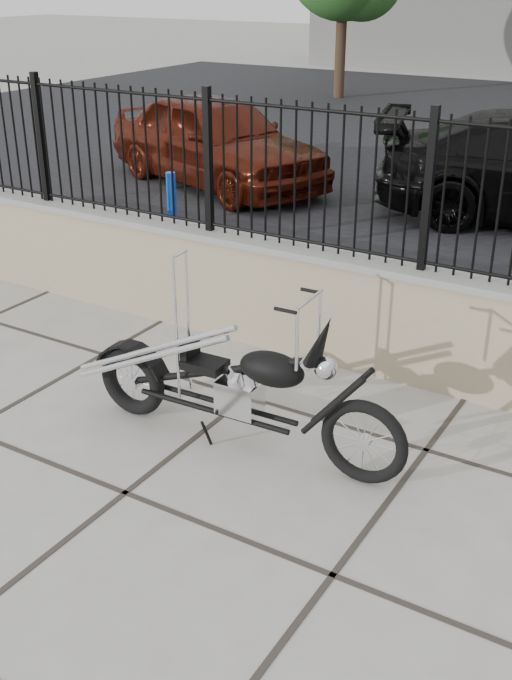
% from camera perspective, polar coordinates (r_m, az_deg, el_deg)
% --- Properties ---
extents(ground_plane, '(90.00, 90.00, 0.00)m').
position_cam_1_polar(ground_plane, '(5.34, -9.36, -10.78)').
color(ground_plane, '#99968E').
rests_on(ground_plane, ground).
extents(retaining_wall, '(14.00, 0.36, 0.96)m').
position_cam_1_polar(retaining_wall, '(6.93, 3.65, 2.82)').
color(retaining_wall, gray).
rests_on(retaining_wall, ground_plane).
extents(iron_fence, '(14.00, 0.08, 1.20)m').
position_cam_1_polar(iron_fence, '(6.60, 3.91, 11.54)').
color(iron_fence, black).
rests_on(iron_fence, retaining_wall).
extents(chopper_motorcycle, '(2.34, 0.50, 1.40)m').
position_cam_1_polar(chopper_motorcycle, '(5.43, -1.64, -1.15)').
color(chopper_motorcycle, black).
rests_on(chopper_motorcycle, ground_plane).
extents(car_red, '(4.42, 2.94, 1.40)m').
position_cam_1_polar(car_red, '(12.70, -2.87, 14.12)').
color(car_red, '#4D160B').
rests_on(car_red, parking_lot).
extents(bollard_a, '(0.14, 0.14, 0.96)m').
position_cam_1_polar(bollard_a, '(9.61, -6.03, 9.09)').
color(bollard_a, '#0E1DD6').
rests_on(bollard_a, ground_plane).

